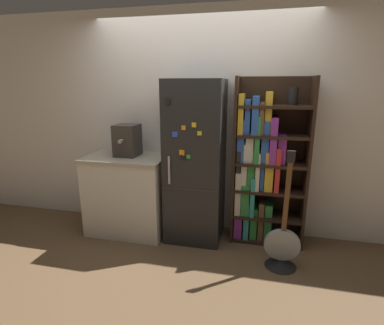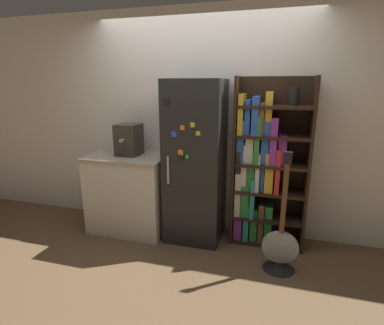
{
  "view_description": "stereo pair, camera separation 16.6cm",
  "coord_description": "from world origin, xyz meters",
  "px_view_note": "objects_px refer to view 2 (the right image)",
  "views": [
    {
      "loc": [
        0.7,
        -3.01,
        1.76
      ],
      "look_at": [
        -0.03,
        0.15,
        0.91
      ],
      "focal_mm": 28.0,
      "sensor_mm": 36.0,
      "label": 1
    },
    {
      "loc": [
        0.86,
        -2.97,
        1.76
      ],
      "look_at": [
        -0.03,
        0.15,
        0.91
      ],
      "focal_mm": 28.0,
      "sensor_mm": 36.0,
      "label": 2
    }
  ],
  "objects_px": {
    "refrigerator": "(195,162)",
    "guitar": "(279,253)",
    "bookshelf": "(262,167)",
    "espresso_machine": "(129,140)"
  },
  "relations": [
    {
      "from": "bookshelf",
      "to": "guitar",
      "type": "bearing_deg",
      "value": -66.41
    },
    {
      "from": "refrigerator",
      "to": "bookshelf",
      "type": "relative_size",
      "value": 0.99
    },
    {
      "from": "bookshelf",
      "to": "espresso_machine",
      "type": "relative_size",
      "value": 5.02
    },
    {
      "from": "refrigerator",
      "to": "guitar",
      "type": "bearing_deg",
      "value": -23.81
    },
    {
      "from": "refrigerator",
      "to": "espresso_machine",
      "type": "relative_size",
      "value": 4.95
    },
    {
      "from": "refrigerator",
      "to": "guitar",
      "type": "relative_size",
      "value": 1.5
    },
    {
      "from": "bookshelf",
      "to": "espresso_machine",
      "type": "xyz_separation_m",
      "value": [
        -1.54,
        -0.12,
        0.25
      ]
    },
    {
      "from": "refrigerator",
      "to": "espresso_machine",
      "type": "xyz_separation_m",
      "value": [
        -0.82,
        0.0,
        0.22
      ]
    },
    {
      "from": "refrigerator",
      "to": "bookshelf",
      "type": "height_order",
      "value": "bookshelf"
    },
    {
      "from": "refrigerator",
      "to": "bookshelf",
      "type": "bearing_deg",
      "value": 9.46
    }
  ]
}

